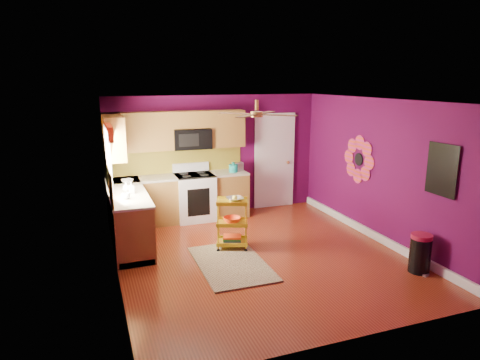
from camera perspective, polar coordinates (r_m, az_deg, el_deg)
name	(u,v)px	position (r m, az deg, el deg)	size (l,w,h in m)	color
ground	(260,255)	(7.13, 2.69, -9.96)	(5.00, 5.00, 0.00)	maroon
room_envelope	(263,157)	(6.67, 3.06, 3.07)	(4.54, 5.04, 2.52)	#520940
lower_cabinets	(158,207)	(8.30, -10.82, -3.62)	(2.81, 2.31, 0.94)	brown
electric_range	(195,196)	(8.77, -6.07, -2.20)	(0.76, 0.66, 1.13)	white
upper_cabinetry	(158,134)	(8.38, -10.92, 6.10)	(2.80, 2.30, 1.26)	brown
left_window	(108,148)	(7.18, -17.16, 4.08)	(0.08, 1.35, 1.08)	white
panel_door	(274,162)	(9.52, 4.58, 2.43)	(0.95, 0.11, 2.15)	white
right_wall_art	(392,164)	(7.56, 19.66, 2.07)	(0.04, 2.74, 1.04)	black
ceiling_fan	(257,114)	(6.76, 2.25, 8.85)	(1.01, 1.01, 0.26)	#BF8C3F
shag_rug	(231,263)	(6.79, -1.17, -11.06)	(1.02, 1.66, 0.02)	#312010
rolling_cart	(233,221)	(7.22, -1.00, -5.55)	(0.62, 0.53, 0.94)	gold
trash_can	(420,253)	(6.97, 22.89, -9.00)	(0.40, 0.40, 0.59)	black
teal_kettle	(233,168)	(8.83, -0.90, 1.61)	(0.18, 0.18, 0.21)	teal
toaster	(238,167)	(8.95, -0.33, 1.80)	(0.22, 0.15, 0.18)	beige
soap_bottle_a	(131,188)	(7.42, -14.28, -0.98)	(0.09, 0.09, 0.20)	#EA3F72
soap_bottle_b	(126,187)	(7.56, -14.92, -0.87)	(0.13, 0.13, 0.16)	white
counter_dish	(127,181)	(8.21, -14.81, -0.14)	(0.23, 0.23, 0.06)	white
counter_cup	(126,196)	(7.09, -14.96, -2.07)	(0.13, 0.13, 0.10)	white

